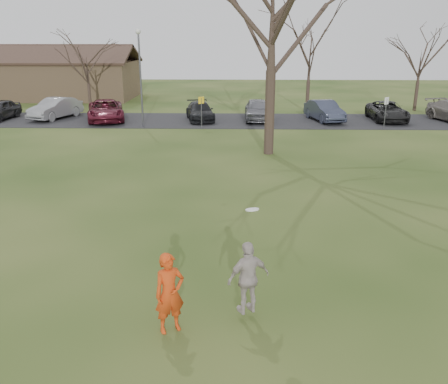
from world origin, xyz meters
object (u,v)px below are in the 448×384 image
at_px(car_4, 257,110).
at_px(player_defender, 170,293).
at_px(car_3, 200,111).
at_px(car_2, 106,110).
at_px(car_1, 55,108).
at_px(catching_play, 248,278).
at_px(big_tree, 273,10).
at_px(lamp_post, 140,66).
at_px(car_6, 387,111).
at_px(building, 31,78).
at_px(car_5, 324,111).

bearing_deg(car_4, player_defender, -96.38).
bearing_deg(car_3, car_2, 172.60).
bearing_deg(car_3, car_1, 166.73).
height_order(catching_play, big_tree, big_tree).
distance_m(car_4, lamp_post, 8.82).
bearing_deg(player_defender, car_3, 64.67).
bearing_deg(car_1, car_3, 16.95).
bearing_deg(car_2, car_3, -12.05).
relative_size(player_defender, car_3, 0.39).
xyz_separation_m(car_4, lamp_post, (-7.81, -2.60, 3.17)).
relative_size(car_2, car_4, 1.19).
height_order(player_defender, car_3, player_defender).
relative_size(car_6, lamp_post, 0.77).
relative_size(car_1, car_3, 1.04).
distance_m(car_6, lamp_post, 17.66).
xyz_separation_m(car_1, car_4, (14.86, -0.38, 0.01)).
bearing_deg(big_tree, car_1, 145.16).
distance_m(car_3, car_4, 4.15).
bearing_deg(building, player_defender, -63.74).
distance_m(car_2, car_3, 6.76).
bearing_deg(player_defender, car_2, 79.47).
height_order(car_3, building, building).
relative_size(car_3, car_4, 0.98).
xyz_separation_m(car_4, car_5, (4.78, -0.07, -0.04)).
bearing_deg(car_5, car_2, 167.83).
bearing_deg(player_defender, car_1, 86.49).
bearing_deg(car_1, car_4, 17.89).
height_order(car_1, lamp_post, lamp_post).
xyz_separation_m(car_1, big_tree, (15.05, -10.47, 6.21)).
height_order(car_5, big_tree, big_tree).
relative_size(car_4, car_6, 0.92).
xyz_separation_m(player_defender, car_2, (-8.12, 25.19, -0.08)).
distance_m(car_1, building, 14.37).
distance_m(car_4, car_6, 9.33).
relative_size(player_defender, lamp_post, 0.27).
distance_m(car_5, building, 29.61).
bearing_deg(car_4, catching_play, -92.90).
height_order(car_5, lamp_post, lamp_post).
bearing_deg(car_5, big_tree, -128.29).
height_order(car_3, big_tree, big_tree).
relative_size(car_3, big_tree, 0.31).
height_order(car_1, car_3, car_1).
xyz_separation_m(player_defender, car_1, (-12.08, 26.05, -0.07)).
height_order(car_2, building, building).
xyz_separation_m(car_2, big_tree, (11.08, -9.62, 6.22)).
height_order(car_1, car_4, car_4).
distance_m(player_defender, big_tree, 17.00).
relative_size(car_4, building, 0.22).
xyz_separation_m(catching_play, building, (-20.63, 38.11, 0.95)).
distance_m(car_5, catching_play, 25.84).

